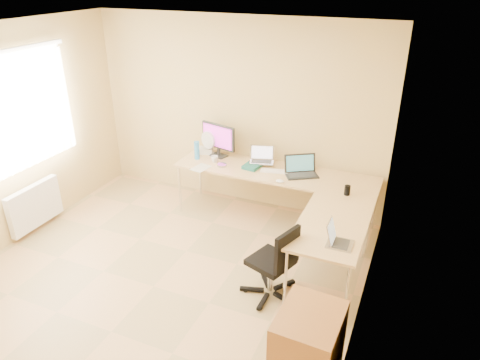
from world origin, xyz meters
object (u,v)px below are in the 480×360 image
at_px(keyboard, 276,171).
at_px(mug, 215,159).
at_px(laptop_black, 302,166).
at_px(water_bottle, 197,150).
at_px(laptop_return, 341,236).
at_px(cabinet, 307,354).
at_px(laptop_center, 262,155).
at_px(monitor, 218,140).
at_px(desk_fan, 210,143).
at_px(office_chair, 271,254).
at_px(desk_return, 329,253).
at_px(desk_main, 274,196).

xyz_separation_m(keyboard, mug, (-0.87, -0.03, 0.04)).
bearing_deg(laptop_black, water_bottle, 150.06).
bearing_deg(water_bottle, laptop_return, -30.41).
bearing_deg(cabinet, water_bottle, 135.71).
bearing_deg(laptop_center, monitor, 158.52).
xyz_separation_m(desk_fan, office_chair, (1.51, -1.66, -0.39)).
relative_size(monitor, laptop_black, 1.37).
height_order(mug, laptop_return, laptop_return).
distance_m(office_chair, cabinet, 1.18).
relative_size(laptop_center, laptop_black, 0.79).
distance_m(laptop_black, office_chair, 1.51).
height_order(desk_return, laptop_return, laptop_return).
height_order(monitor, laptop_black, monitor).
distance_m(desk_return, laptop_return, 0.60).
bearing_deg(water_bottle, desk_main, 1.82).
xyz_separation_m(desk_return, laptop_black, (-0.62, 1.01, 0.49)).
bearing_deg(cabinet, desk_fan, 131.98).
height_order(keyboard, water_bottle, water_bottle).
distance_m(desk_return, keyboard, 1.42).
relative_size(desk_main, laptop_black, 6.59).
xyz_separation_m(laptop_return, cabinet, (0.00, -1.07, -0.47)).
xyz_separation_m(desk_return, desk_fan, (-2.02, 1.20, 0.52)).
relative_size(desk_main, water_bottle, 10.49).
relative_size(keyboard, cabinet, 0.50).
height_order(desk_return, keyboard, keyboard).
height_order(laptop_black, water_bottle, laptop_black).
xyz_separation_m(laptop_black, cabinet, (0.77, -2.43, -0.50)).
xyz_separation_m(laptop_center, mug, (-0.62, -0.16, -0.10)).
xyz_separation_m(laptop_return, office_chair, (-0.66, -0.10, -0.33)).
height_order(desk_return, laptop_black, laptop_black).
xyz_separation_m(keyboard, laptop_return, (1.11, -1.34, 0.09)).
distance_m(desk_main, laptop_return, 1.82).
bearing_deg(desk_main, monitor, 169.27).
relative_size(mug, water_bottle, 0.38).
bearing_deg(monitor, laptop_black, 7.21).
bearing_deg(desk_fan, desk_main, 10.82).
bearing_deg(desk_return, laptop_black, 121.82).
height_order(desk_main, monitor, monitor).
bearing_deg(office_chair, water_bottle, 157.49).
distance_m(desk_main, cabinet, 2.68).
relative_size(desk_main, desk_return, 2.04).
relative_size(desk_return, desk_fan, 4.16).
height_order(monitor, laptop_center, monitor).
distance_m(desk_return, laptop_black, 1.28).
bearing_deg(laptop_black, cabinet, -103.92).
bearing_deg(desk_return, water_bottle, 155.35).
height_order(laptop_center, mug, laptop_center).
relative_size(monitor, cabinet, 0.69).
bearing_deg(desk_return, desk_main, 134.27).
xyz_separation_m(mug, office_chair, (1.32, -1.41, -0.27)).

